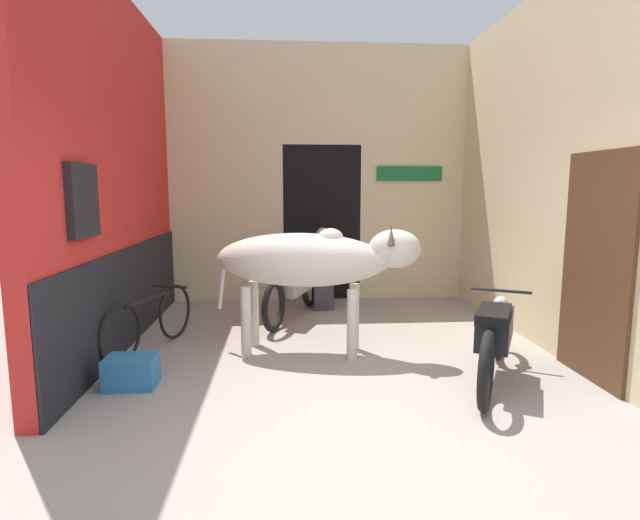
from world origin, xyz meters
name	(u,v)px	position (x,y,z in m)	size (l,w,h in m)	color
ground_plane	(358,425)	(0.00, 0.00, 0.00)	(30.00, 30.00, 0.00)	#9E9389
wall_left_shopfront	(114,175)	(-2.39, 2.16, 1.91)	(0.25, 4.34, 3.95)	red
wall_back_with_doorway	(319,194)	(0.02, 4.60, 1.68)	(4.62, 0.93, 3.95)	beige
wall_right_with_door	(539,173)	(2.40, 2.12, 1.95)	(0.22, 4.34, 3.95)	beige
cow	(312,261)	(-0.25, 1.71, 1.00)	(2.22, 0.96, 1.41)	beige
motorcycle_near	(495,335)	(1.37, 0.79, 0.44)	(1.02, 1.81, 0.77)	black
motorcycle_far	(294,287)	(-0.42, 3.20, 0.43)	(0.90, 1.94, 0.76)	black
bicycle	(150,321)	(-2.01, 1.88, 0.33)	(0.64, 1.55, 0.65)	black
shopkeeper_seated	(323,267)	(0.02, 3.73, 0.62)	(0.40, 0.33, 1.20)	#3D3842
plastic_stool	(304,291)	(-0.26, 3.94, 0.21)	(0.35, 0.35, 0.39)	beige
crate	(131,372)	(-1.92, 0.87, 0.14)	(0.44, 0.32, 0.28)	teal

